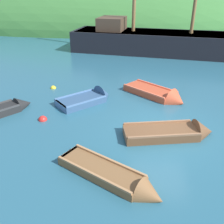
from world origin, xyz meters
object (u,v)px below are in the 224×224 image
at_px(rowboat_far, 175,133).
at_px(rowboat_near_dock, 116,179).
at_px(rowboat_outer_left, 90,99).
at_px(buoy_red, 43,120).
at_px(rowboat_center, 160,96).
at_px(buoy_yellow, 53,88).
at_px(sailing_ship, 156,45).

relative_size(rowboat_far, rowboat_near_dock, 1.04).
height_order(rowboat_outer_left, buoy_red, rowboat_outer_left).
bearing_deg(rowboat_center, buoy_yellow, -147.06).
distance_m(rowboat_center, buoy_yellow, 6.19).
bearing_deg(sailing_ship, buoy_yellow, -115.37).
distance_m(rowboat_outer_left, rowboat_near_dock, 6.23).
height_order(rowboat_center, buoy_yellow, rowboat_center).
height_order(rowboat_outer_left, rowboat_near_dock, rowboat_outer_left).
bearing_deg(buoy_yellow, rowboat_center, -7.71).
bearing_deg(buoy_yellow, rowboat_far, -36.50).
xyz_separation_m(sailing_ship, buoy_yellow, (-6.60, -9.41, -0.67)).
bearing_deg(rowboat_outer_left, rowboat_center, -29.39).
distance_m(buoy_yellow, buoy_red, 3.94).
distance_m(sailing_ship, rowboat_far, 14.18).
relative_size(rowboat_center, buoy_yellow, 10.79).
relative_size(sailing_ship, rowboat_center, 5.04).
bearing_deg(rowboat_center, rowboat_far, -45.08).
distance_m(sailing_ship, rowboat_center, 10.27).
height_order(rowboat_outer_left, buoy_yellow, rowboat_outer_left).
bearing_deg(rowboat_outer_left, sailing_ship, 27.52).
distance_m(rowboat_outer_left, buoy_red, 2.87).
height_order(rowboat_outer_left, rowboat_center, same).
distance_m(sailing_ship, buoy_red, 14.58).
height_order(buoy_yellow, buoy_red, buoy_red).
bearing_deg(rowboat_center, rowboat_outer_left, -126.83).
height_order(rowboat_center, rowboat_near_dock, rowboat_center).
bearing_deg(rowboat_near_dock, buoy_red, 164.79).
bearing_deg(rowboat_outer_left, buoy_red, -170.62).
bearing_deg(buoy_yellow, rowboat_near_dock, -60.93).
xyz_separation_m(rowboat_outer_left, buoy_red, (-1.80, -2.24, -0.10)).
xyz_separation_m(rowboat_far, rowboat_center, (-0.29, 3.92, -0.01)).
relative_size(rowboat_center, rowboat_near_dock, 0.97).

